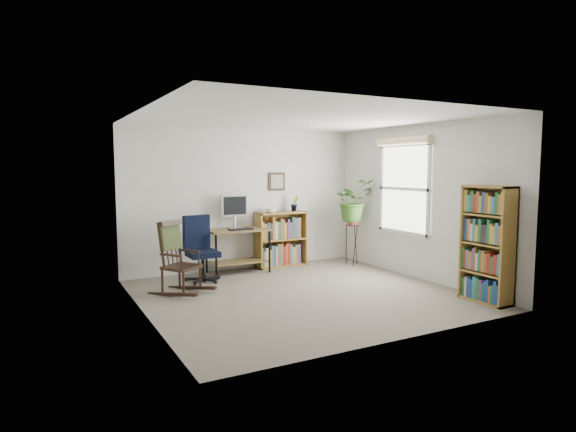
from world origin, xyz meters
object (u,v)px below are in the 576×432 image
desk (238,251)px  office_chair (203,248)px  tall_bookshelf (487,244)px  rocking_chair (181,257)px  low_bookshelf (281,239)px

desk → office_chair: bearing=-154.9°
tall_bookshelf → desk: bearing=124.5°
office_chair → rocking_chair: size_ratio=0.99×
desk → tall_bookshelf: tall_bookshelf is taller
office_chair → low_bookshelf: office_chair is taller
tall_bookshelf → low_bookshelf: bearing=111.7°
low_bookshelf → tall_bookshelf: (1.30, -3.27, 0.27)m
office_chair → rocking_chair: (-0.48, -0.54, 0.00)m
desk → rocking_chair: bearing=-143.8°
low_bookshelf → desk: bearing=-172.1°
desk → office_chair: (-0.71, -0.33, 0.15)m
low_bookshelf → tall_bookshelf: 3.53m
desk → rocking_chair: size_ratio=0.98×
desk → low_bookshelf: 0.88m
desk → low_bookshelf: low_bookshelf is taller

